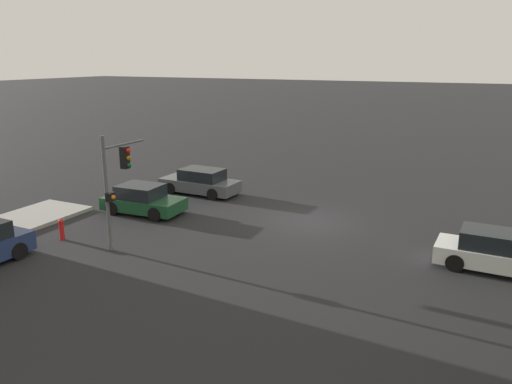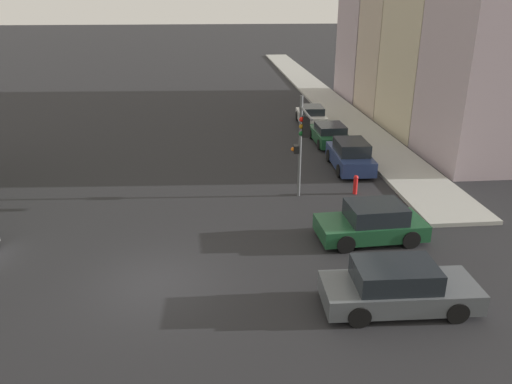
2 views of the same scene
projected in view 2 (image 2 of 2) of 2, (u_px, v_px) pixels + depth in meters
The scene contains 10 objects.
ground_plane at pixel (155, 283), 16.12m from camera, with size 300.00×300.00×0.00m, color black.
sidewalk_strip at pixel (316, 91), 47.76m from camera, with size 3.07×60.00×0.18m.
rowhouse_backdrop at pixel (437, 33), 34.09m from camera, with size 8.19×25.65×13.01m.
traffic_signal at pixel (302, 136), 21.43m from camera, with size 0.56×2.56×4.64m.
crossing_car_0 at pixel (372, 223), 18.78m from camera, with size 4.08×2.16×1.43m.
crossing_car_2 at pixel (398, 287), 14.64m from camera, with size 4.58×1.99×1.44m.
parked_car_0 at pixel (350, 156), 26.38m from camera, with size 1.95×4.23×1.58m.
parked_car_1 at pixel (330, 134), 30.94m from camera, with size 2.00×3.94×1.25m.
parked_car_2 at pixel (311, 116), 35.53m from camera, with size 1.96×3.91×1.33m.
fire_hydrant at pixel (355, 184), 23.14m from camera, with size 0.22×0.22×0.92m.
Camera 2 is at (2.00, -14.13, 8.69)m, focal length 35.00 mm.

